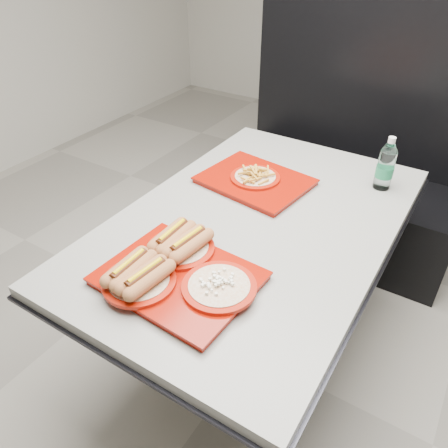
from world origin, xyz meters
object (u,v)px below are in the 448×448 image
Objects in this scene: booth_bench at (345,177)px; tray_far at (255,178)px; diner_table at (255,254)px; water_bottle at (386,166)px; tray_near at (175,269)px.

tray_far is at bearing -98.34° from booth_bench.
water_bottle is at bearing 55.88° from diner_table.
booth_bench reaches higher than diner_table.
diner_table is 1.11m from booth_bench.
diner_table is 0.62m from water_bottle.
tray_far is 2.09× the size of water_bottle.
water_bottle is at bearing 66.98° from tray_near.
diner_table is at bearing -59.63° from tray_far.
tray_near is 0.63m from tray_far.
booth_bench is 0.96m from tray_far.
tray_near reaches higher than tray_far.
tray_near is at bearing -113.02° from water_bottle.
tray_far is at bearing 96.62° from tray_near.
water_bottle is at bearing -63.53° from booth_bench.
diner_table is 0.32m from tray_far.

